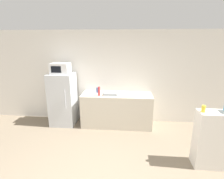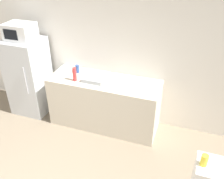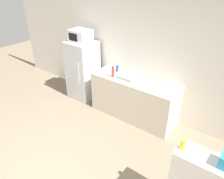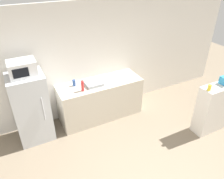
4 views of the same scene
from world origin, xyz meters
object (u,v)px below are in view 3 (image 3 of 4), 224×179
Objects in this scene: refrigerator at (83,70)px; jar at (183,145)px; microwave at (80,36)px; bottle_tall at (113,72)px; bottle_short at (117,68)px.

jar is (3.12, -1.52, 0.43)m from refrigerator.
microwave reaches higher than bottle_tall.
microwave is 1.20m from bottle_tall.
jar is at bearing -37.62° from bottle_short.
bottle_tall is 1.71× the size of bottle_short.
jar is (3.12, -1.52, -0.44)m from microwave.
microwave is 2.02× the size of bottle_tall.
bottle_tall is 2.49m from jar.
microwave reaches higher than bottle_short.
jar is (2.16, -1.67, 0.18)m from bottle_short.
bottle_tall is at bearing -7.37° from microwave.
refrigerator reaches higher than bottle_short.
bottle_short is 1.14× the size of jar.
jar is at bearing -25.98° from refrigerator.
bottle_tall is (1.05, -0.14, -0.57)m from microwave.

